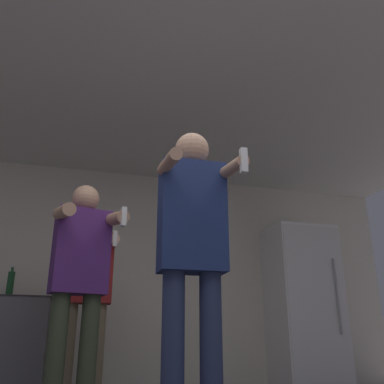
{
  "coord_description": "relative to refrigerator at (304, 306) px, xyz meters",
  "views": [
    {
      "loc": [
        -0.54,
        -1.75,
        0.5
      ],
      "look_at": [
        0.11,
        0.62,
        1.38
      ],
      "focal_mm": 40.0,
      "sensor_mm": 36.0,
      "label": 1
    }
  ],
  "objects": [
    {
      "name": "wall_back",
      "position": [
        -2.16,
        0.35,
        0.32
      ],
      "size": [
        7.0,
        0.06,
        2.55
      ],
      "color": "beige",
      "rests_on": "ground_plane"
    },
    {
      "name": "ceiling_slab",
      "position": [
        -2.16,
        -1.34,
        1.62
      ],
      "size": [
        7.0,
        3.84,
        0.05
      ],
      "color": "silver",
      "rests_on": "wall_back"
    },
    {
      "name": "refrigerator",
      "position": [
        0.0,
        0.0,
        0.0
      ],
      "size": [
        0.77,
        0.66,
        1.9
      ],
      "color": "white",
      "rests_on": "ground_plane"
    },
    {
      "name": "bottle_tall_gin",
      "position": [
        -3.32,
        -0.02,
        0.15
      ],
      "size": [
        0.07,
        0.07,
        0.31
      ],
      "color": "#194723",
      "rests_on": "counter"
    },
    {
      "name": "person_woman_foreground",
      "position": [
        -2.06,
        -2.39,
        0.1
      ],
      "size": [
        0.45,
        0.54,
        1.77
      ],
      "color": "navy",
      "rests_on": "ground_plane"
    },
    {
      "name": "person_man_side",
      "position": [
        -2.67,
        -1.46,
        0.05
      ],
      "size": [
        0.56,
        0.57,
        1.7
      ],
      "color": "#38422D",
      "rests_on": "ground_plane"
    },
    {
      "name": "person_spectator_back",
      "position": [
        -2.59,
        -0.7,
        0.03
      ],
      "size": [
        0.54,
        0.44,
        1.7
      ],
      "color": "#75664C",
      "rests_on": "ground_plane"
    }
  ]
}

